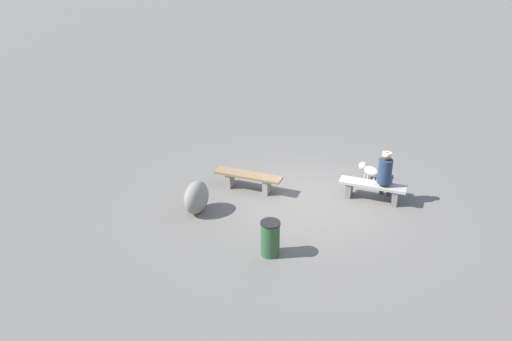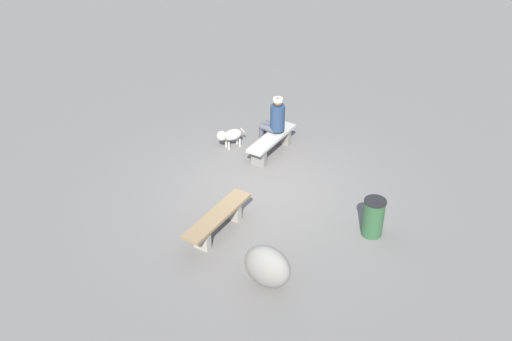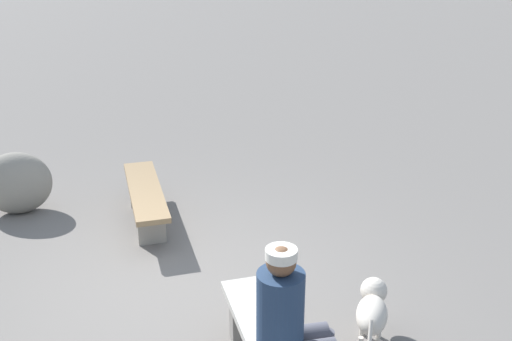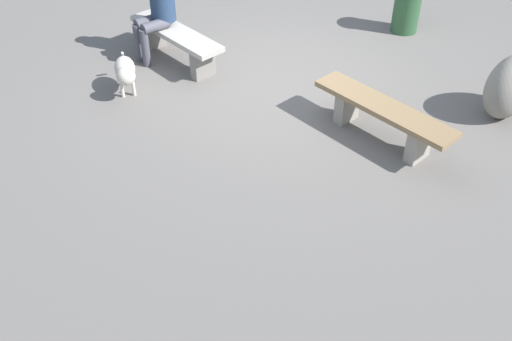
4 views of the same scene
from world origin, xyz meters
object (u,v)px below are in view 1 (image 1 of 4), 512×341
Objects in this scene: bench_left at (248,179)px; boulder at (196,197)px; trash_bin at (270,238)px; seated_person at (385,173)px; dog at (369,170)px; bench_right at (372,188)px.

boulder is (-1.03, -1.28, 0.08)m from bench_left.
boulder reaches higher than trash_bin.
seated_person is (3.35, -0.11, 0.44)m from bench_left.
boulder is (-4.38, -1.17, -0.37)m from seated_person.
seated_person is at bearing 46.64° from trash_bin.
bench_left is 2.16× the size of boulder.
dog is (-0.28, 1.00, -0.43)m from seated_person.
boulder is (-1.89, 1.47, 0.01)m from trash_bin.
seated_person reaches higher than dog.
dog is 4.25m from trash_bin.
dog is at bearing 29.74° from bench_left.
dog reaches higher than bench_right.
bench_right is at bearing 15.63° from boulder.
bench_left is at bearing 58.44° from dog.
seated_person is at bearing 14.91° from boulder.
trash_bin reaches higher than bench_left.
bench_left is at bearing 107.42° from trash_bin.
trash_bin is (-2.49, -2.63, -0.37)m from seated_person.
boulder is at bearing 142.19° from trash_bin.
trash_bin is (0.86, -2.74, 0.07)m from bench_left.
trash_bin is at bearing -116.72° from bench_right.
boulder reaches higher than bench_right.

